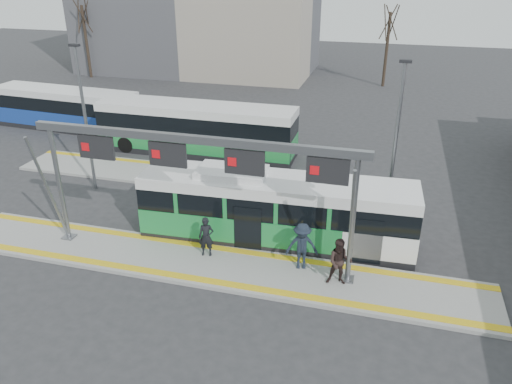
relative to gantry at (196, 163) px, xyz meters
The scene contains 17 objects.
ground 4.32m from the gantry, 36.20° to the right, with size 120.00×120.00×0.00m, color #2D2D30.
platform_main 4.25m from the gantry, 36.20° to the right, with size 22.00×3.00×0.15m, color gray.
platform_second 9.55m from the gantry, 115.25° to the left, with size 20.00×3.00×0.15m, color gray.
tactile_main 4.16m from the gantry, 36.20° to the right, with size 22.00×2.65×0.02m.
tactile_second 10.47m from the gantry, 112.32° to the left, with size 20.00×0.35×0.02m.
gantry is the anchor object (origin of this frame).
hero_bus 4.50m from the gantry, 44.47° to the left, with size 11.65×2.97×3.18m.
bg_bus_green 12.86m from the gantry, 112.02° to the left, with size 12.37×2.66×3.09m.
bg_bus_blue 21.01m from the gantry, 138.20° to the left, with size 10.90×3.12×2.81m.
passenger_a 3.33m from the gantry, 67.59° to the left, with size 0.61×0.40×1.68m, color black.
passenger_b 6.42m from the gantry, ahead, with size 0.90×0.70×1.86m, color #2D201E.
passenger_c 5.14m from the gantry, ahead, with size 1.25×0.72×1.93m, color #19212D.
tree_left 32.18m from the gantry, 98.43° to the left, with size 1.40×1.40×8.26m.
tree_mid 33.61m from the gantry, 79.91° to the left, with size 1.40×1.40×7.61m.
tree_far 37.33m from the gantry, 128.47° to the left, with size 1.40×1.40×7.90m.
lamp_west 9.53m from the gantry, 147.14° to the left, with size 0.50×0.25×7.49m.
lamp_east 8.85m from the gantry, 36.70° to the left, with size 0.50×0.25×7.46m.
Camera 1 is at (6.27, -15.68, 11.20)m, focal length 35.00 mm.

